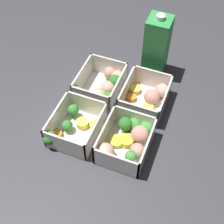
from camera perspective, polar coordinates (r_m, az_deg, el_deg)
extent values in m
plane|color=#38383D|center=(0.87, 0.00, -0.98)|extent=(4.00, 4.00, 0.00)
cube|color=silver|center=(0.93, -2.11, 3.98)|extent=(0.14, 0.12, 0.00)
cube|color=silver|center=(0.92, -5.43, 6.26)|extent=(0.14, 0.01, 0.07)
cube|color=silver|center=(0.89, 1.20, 4.39)|extent=(0.14, 0.01, 0.07)
cube|color=silver|center=(0.95, -0.53, 8.20)|extent=(0.01, 0.12, 0.07)
cube|color=silver|center=(0.86, -3.95, 2.21)|extent=(0.01, 0.12, 0.07)
sphere|color=tan|center=(0.95, -0.43, 7.19)|extent=(0.05, 0.05, 0.04)
sphere|color=#D19E8C|center=(0.90, -0.79, 4.47)|extent=(0.05, 0.05, 0.04)
cylinder|color=#407A37|center=(0.93, 0.49, 4.77)|extent=(0.01, 0.01, 0.02)
sphere|color=#2D7228|center=(0.91, 0.50, 5.72)|extent=(0.04, 0.04, 0.04)
cylinder|color=#519448|center=(0.90, -6.34, 2.84)|extent=(0.01, 0.01, 0.01)
sphere|color=#42933D|center=(0.89, -6.46, 3.75)|extent=(0.04, 0.04, 0.04)
sphere|color=#D19E8C|center=(0.94, 0.92, 6.53)|extent=(0.05, 0.05, 0.04)
cylinder|color=#49883F|center=(0.89, -0.86, 1.83)|extent=(0.01, 0.01, 0.01)
sphere|color=#388433|center=(0.87, -0.87, 2.66)|extent=(0.03, 0.03, 0.03)
sphere|color=beige|center=(0.88, -2.64, 2.95)|extent=(0.07, 0.07, 0.05)
cube|color=silver|center=(0.84, -6.31, -3.60)|extent=(0.14, 0.12, 0.00)
cube|color=silver|center=(0.83, -10.00, -1.14)|extent=(0.14, 0.01, 0.07)
cube|color=silver|center=(0.80, -2.84, -3.52)|extent=(0.14, 0.01, 0.07)
cube|color=silver|center=(0.85, -4.50, 1.23)|extent=(0.01, 0.12, 0.07)
cube|color=silver|center=(0.78, -8.70, -6.16)|extent=(0.01, 0.12, 0.07)
cylinder|color=yellow|center=(0.84, -2.79, -2.61)|extent=(0.05, 0.05, 0.01)
cylinder|color=#49883F|center=(0.84, -8.06, -3.05)|extent=(0.01, 0.01, 0.01)
sphere|color=#388433|center=(0.83, -8.18, -2.41)|extent=(0.03, 0.03, 0.03)
cylinder|color=#49883F|center=(0.86, -6.94, -0.37)|extent=(0.01, 0.01, 0.02)
sphere|color=#388433|center=(0.85, -7.06, 0.42)|extent=(0.03, 0.03, 0.03)
cylinder|color=#49883F|center=(0.82, -11.09, -5.48)|extent=(0.01, 0.01, 0.02)
sphere|color=#388433|center=(0.80, -11.33, -4.62)|extent=(0.04, 0.04, 0.04)
cylinder|color=#DBC647|center=(0.84, -5.44, -2.08)|extent=(0.05, 0.05, 0.02)
cylinder|color=orange|center=(0.83, -10.01, -3.98)|extent=(0.04, 0.04, 0.01)
cube|color=silver|center=(0.90, 5.88, 1.63)|extent=(0.14, 0.12, 0.00)
cube|color=silver|center=(0.89, 2.56, 4.00)|extent=(0.14, 0.01, 0.07)
cube|color=silver|center=(0.87, 9.59, 1.93)|extent=(0.14, 0.01, 0.07)
cube|color=silver|center=(0.92, 7.36, 6.01)|extent=(0.01, 0.12, 0.07)
cube|color=silver|center=(0.83, 4.60, -0.39)|extent=(0.01, 0.12, 0.07)
cylinder|color=#DBC647|center=(0.92, 4.19, 4.19)|extent=(0.05, 0.05, 0.01)
cylinder|color=#DBC647|center=(0.88, 6.62, 0.70)|extent=(0.04, 0.04, 0.01)
cylinder|color=orange|center=(0.90, 3.58, 2.69)|extent=(0.04, 0.04, 0.01)
sphere|color=#D19E8C|center=(0.91, 9.12, 3.91)|extent=(0.06, 0.06, 0.04)
sphere|color=#D19E8C|center=(0.85, 5.62, 0.03)|extent=(0.04, 0.04, 0.04)
sphere|color=tan|center=(0.89, 7.27, 2.75)|extent=(0.06, 0.06, 0.04)
cylinder|color=orange|center=(0.87, 3.18, 0.22)|extent=(0.03, 0.03, 0.01)
cube|color=silver|center=(0.81, 2.43, -6.50)|extent=(0.14, 0.12, 0.00)
cube|color=silver|center=(0.79, -1.35, -4.01)|extent=(0.14, 0.01, 0.07)
cube|color=silver|center=(0.77, 6.46, -6.51)|extent=(0.14, 0.01, 0.07)
cube|color=silver|center=(0.82, 4.15, -1.44)|extent=(0.01, 0.12, 0.07)
cube|color=silver|center=(0.75, 0.67, -9.44)|extent=(0.01, 0.12, 0.07)
sphere|color=tan|center=(0.80, 5.07, -4.06)|extent=(0.06, 0.06, 0.05)
cylinder|color=yellow|center=(0.81, 2.65, -5.20)|extent=(0.05, 0.05, 0.02)
sphere|color=beige|center=(0.77, -1.32, -7.40)|extent=(0.07, 0.07, 0.05)
cylinder|color=#519448|center=(0.78, 3.36, -8.69)|extent=(0.01, 0.01, 0.01)
sphere|color=#42933D|center=(0.77, 3.43, -8.02)|extent=(0.03, 0.03, 0.03)
cylinder|color=yellow|center=(0.81, 0.76, -5.38)|extent=(0.05, 0.05, 0.01)
sphere|color=tan|center=(0.78, 4.57, -6.95)|extent=(0.04, 0.04, 0.04)
cylinder|color=#519448|center=(0.83, 6.14, -3.57)|extent=(0.01, 0.01, 0.01)
sphere|color=#42933D|center=(0.82, 6.25, -2.82)|extent=(0.04, 0.04, 0.04)
cylinder|color=#519448|center=(0.84, 4.16, -2.97)|extent=(0.01, 0.01, 0.01)
sphere|color=#42933D|center=(0.82, 4.23, -2.21)|extent=(0.04, 0.04, 0.04)
cylinder|color=#407A37|center=(0.83, 2.43, -3.15)|extent=(0.01, 0.01, 0.02)
sphere|color=#2D7228|center=(0.81, 2.49, -2.22)|extent=(0.04, 0.04, 0.04)
cube|color=green|center=(0.93, 8.13, 11.72)|extent=(0.07, 0.07, 0.19)
cylinder|color=white|center=(0.87, 8.90, 16.78)|extent=(0.02, 0.02, 0.01)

